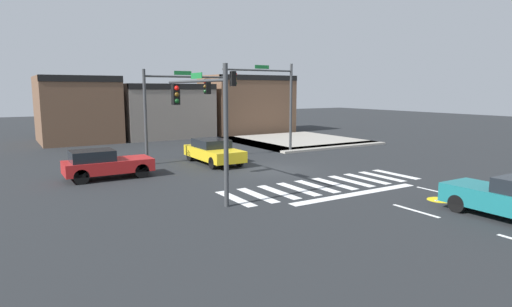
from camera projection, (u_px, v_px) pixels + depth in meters
The scene contains 11 objects.
ground_plane at pixel (272, 170), 23.53m from camera, with size 120.00×120.00×0.00m, color #232628.
crosswalk_near at pixel (325, 185), 19.73m from camera, with size 10.03×2.85×0.01m.
lane_markings at pixel (485, 219), 14.49m from camera, with size 6.80×18.75×0.01m.
bike_detector_marking at pixel (440, 200), 17.04m from camera, with size 0.99×0.99×0.01m.
curb_corner_northeast at pixel (294, 141), 35.84m from camera, with size 10.00×10.60×0.15m.
storefront_row at pixel (174, 107), 39.96m from camera, with size 23.62×6.82×5.79m.
traffic_signal_southwest at pixel (200, 108), 17.50m from camera, with size 0.32×5.87×5.33m.
traffic_signal_northwest at pixel (175, 98), 25.43m from camera, with size 5.37×0.32×5.56m.
traffic_signal_northeast at pixel (267, 92), 28.68m from camera, with size 5.44×0.32×6.16m.
car_red at pixel (105, 164), 21.04m from camera, with size 4.18×1.80×1.47m.
car_yellow at pixel (213, 151), 25.40m from camera, with size 1.91×4.72×1.44m.
Camera 1 is at (-12.82, -19.28, 4.39)m, focal length 29.80 mm.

